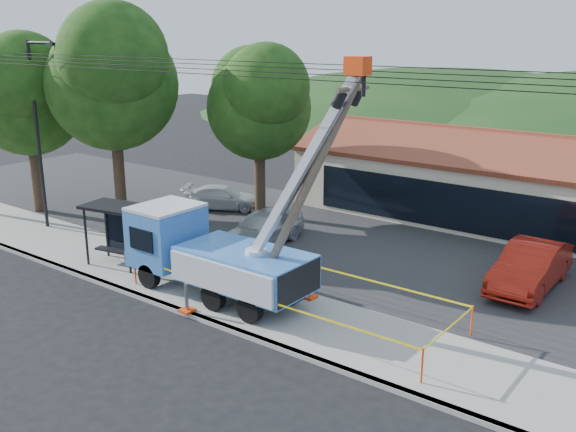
% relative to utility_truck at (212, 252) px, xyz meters
% --- Properties ---
extents(ground, '(120.00, 120.00, 0.00)m').
position_rel_utility_truck_xyz_m(ground, '(1.67, -3.84, -1.72)').
color(ground, black).
rests_on(ground, ground).
extents(curb, '(60.00, 0.25, 0.15)m').
position_rel_utility_truck_xyz_m(curb, '(1.67, -1.74, -1.65)').
color(curb, gray).
rests_on(curb, ground).
extents(sidewalk, '(60.00, 4.00, 0.15)m').
position_rel_utility_truck_xyz_m(sidewalk, '(1.67, 0.16, -1.65)').
color(sidewalk, gray).
rests_on(sidewalk, ground).
extents(parking_lot, '(60.00, 12.00, 0.10)m').
position_rel_utility_truck_xyz_m(parking_lot, '(1.67, 8.16, -1.67)').
color(parking_lot, '#28282B').
rests_on(parking_lot, ground).
extents(strip_mall, '(22.50, 8.53, 4.67)m').
position_rel_utility_truck_xyz_m(strip_mall, '(5.67, 16.14, 0.16)').
color(strip_mall, beige).
rests_on(strip_mall, ground).
extents(streetlight, '(2.13, 0.22, 9.00)m').
position_rel_utility_truck_xyz_m(streetlight, '(-12.11, 1.16, 3.58)').
color(streetlight, black).
rests_on(streetlight, ground).
extents(tree_west_near, '(7.56, 6.72, 10.80)m').
position_rel_utility_truck_xyz_m(tree_west_near, '(-10.33, 4.16, 5.80)').
color(tree_west_near, '#332316').
rests_on(tree_west_near, ground).
extents(tree_west_far, '(6.84, 6.08, 9.48)m').
position_rel_utility_truck_xyz_m(tree_west_far, '(-15.33, 2.66, 4.82)').
color(tree_west_far, '#332316').
rests_on(tree_west_far, ground).
extents(tree_lot, '(6.30, 5.60, 8.94)m').
position_rel_utility_truck_xyz_m(tree_lot, '(-5.33, 9.16, 4.49)').
color(tree_lot, '#332316').
rests_on(tree_lot, ground).
extents(hill_west, '(78.40, 56.00, 28.00)m').
position_rel_utility_truck_xyz_m(hill_west, '(-13.33, 51.16, -1.72)').
color(hill_west, '#133513').
rests_on(hill_west, ground).
extents(utility_truck, '(9.82, 3.96, 8.58)m').
position_rel_utility_truck_xyz_m(utility_truck, '(0.00, 0.00, 0.00)').
color(utility_truck, black).
rests_on(utility_truck, ground).
extents(leaning_pole, '(4.54, 1.65, 8.46)m').
position_rel_utility_truck_xyz_m(leaning_pole, '(4.06, 0.13, 3.02)').
color(leaning_pole, brown).
rests_on(leaning_pole, ground).
extents(bus_shelter, '(2.85, 2.05, 2.51)m').
position_rel_utility_truck_xyz_m(bus_shelter, '(-5.25, 0.03, 0.27)').
color(bus_shelter, black).
rests_on(bus_shelter, ground).
extents(caution_tape, '(11.89, 3.58, 1.03)m').
position_rel_utility_truck_xyz_m(caution_tape, '(2.95, 0.60, -0.80)').
color(caution_tape, '#FF400D').
rests_on(caution_tape, ground).
extents(car_silver, '(2.09, 4.75, 1.59)m').
position_rel_utility_truck_xyz_m(car_silver, '(-2.17, 5.48, -1.72)').
color(car_silver, '#A8ABAF').
rests_on(car_silver, ground).
extents(car_red, '(1.79, 5.12, 1.69)m').
position_rel_utility_truck_xyz_m(car_red, '(9.02, 7.60, -1.72)').
color(car_red, '#A81D10').
rests_on(car_red, ground).
extents(car_white, '(4.61, 3.63, 1.25)m').
position_rel_utility_truck_xyz_m(car_white, '(-7.77, 8.94, -1.72)').
color(car_white, silver).
rests_on(car_white, ground).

